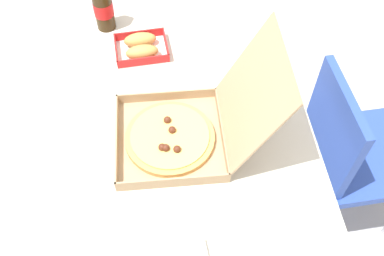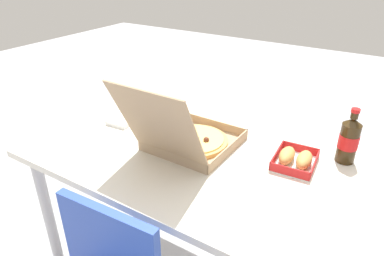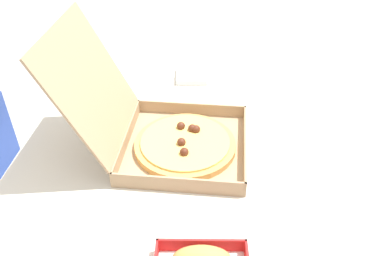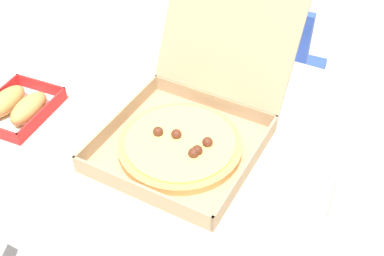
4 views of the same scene
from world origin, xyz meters
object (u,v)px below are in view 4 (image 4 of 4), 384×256
(chair, at_px, (258,77))
(bread_side_box, at_px, (18,106))
(pizza_box_open, at_px, (190,122))
(napkin_pile, at_px, (360,207))

(chair, xyz_separation_m, bread_side_box, (-0.35, -0.77, 0.29))
(pizza_box_open, distance_m, napkin_pile, 0.40)
(pizza_box_open, height_order, bread_side_box, pizza_box_open)
(bread_side_box, bearing_deg, chair, 65.65)
(chair, distance_m, napkin_pile, 0.87)
(pizza_box_open, bearing_deg, bread_side_box, -163.88)
(chair, relative_size, napkin_pile, 7.55)
(chair, distance_m, bread_side_box, 0.89)
(chair, xyz_separation_m, pizza_box_open, (0.06, -0.65, 0.32))
(chair, relative_size, pizza_box_open, 1.69)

